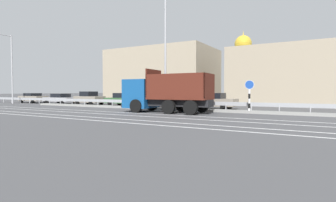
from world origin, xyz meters
The scene contains 20 objects.
ground_plane centered at (0.00, 0.00, 0.00)m, with size 320.00×320.00×0.00m, color #4C4C4F.
lane_strip_0 centered at (2.72, -2.41, 0.00)m, with size 59.27×0.16×0.01m, color silver.
lane_strip_1 centered at (2.72, -4.14, 0.00)m, with size 59.27×0.16×0.01m, color silver.
lane_strip_2 centered at (2.72, -6.27, 0.00)m, with size 59.27×0.16×0.01m, color silver.
lane_strip_3 centered at (2.72, -7.57, 0.00)m, with size 59.27×0.16×0.01m, color silver.
median_island centered at (0.00, 2.02, 0.09)m, with size 32.60×1.10×0.18m, color gray.
median_guardrail centered at (0.00, 3.11, 0.57)m, with size 59.27×0.09×0.78m.
dump_truck centered at (1.72, -0.65, 1.32)m, with size 7.27×2.95×3.42m.
median_road_sign centered at (8.45, 2.02, 1.31)m, with size 0.70×0.16×2.52m.
street_lamp_0 centered at (-22.70, 1.67, 5.08)m, with size 0.70×2.34×9.16m.
street_lamp_1 centered at (1.02, 1.89, 5.75)m, with size 0.71×2.00×10.57m.
parked_car_0 centered at (-22.69, 4.76, 0.73)m, with size 4.67×2.11×1.39m.
parked_car_1 centered at (-17.27, 5.13, 0.69)m, with size 4.85×2.05×1.35m.
parked_car_2 centered at (-11.55, 4.87, 0.81)m, with size 3.93×2.00×1.64m.
parked_car_3 centered at (-6.35, 5.29, 0.74)m, with size 4.68×2.28×1.47m.
parked_car_4 centered at (-1.02, 5.00, 0.67)m, with size 4.46×1.89×1.31m.
parked_car_5 centered at (4.45, 4.84, 0.76)m, with size 4.60×2.00×1.52m.
background_building_0 centered at (-11.60, 22.86, 4.56)m, with size 18.29×11.79×9.13m, color tan.
background_building_1 centered at (12.30, 19.87, 3.65)m, with size 19.26×11.48×7.30m, color tan.
church_tower centered at (0.59, 32.52, 6.04)m, with size 3.60×3.60×13.25m.
Camera 1 is at (12.89, -18.54, 1.69)m, focal length 28.00 mm.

